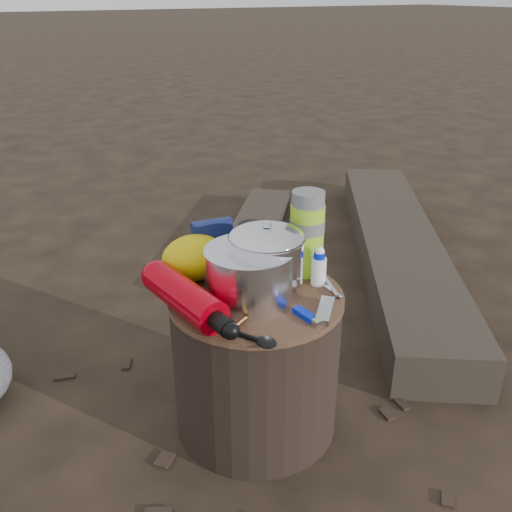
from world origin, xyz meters
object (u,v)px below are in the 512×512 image
thermos (307,233)px  travel_mug (253,244)px  log_main (397,248)px  stump (256,361)px  fuel_bottle (184,296)px  camping_pot (266,260)px

thermos → travel_mug: thermos is taller
thermos → log_main: bearing=31.6°
stump → log_main: size_ratio=0.24×
stump → fuel_bottle: (-0.17, 0.01, 0.23)m
stump → thermos: (0.17, 0.04, 0.29)m
thermos → camping_pot: bearing=-161.5°
log_main → camping_pot: (-0.93, -0.53, 0.39)m
thermos → stump: bearing=-165.3°
log_main → travel_mug: size_ratio=16.33×
stump → log_main: (0.96, 0.53, -0.12)m
fuel_bottle → travel_mug: bearing=21.2°
camping_pot → thermos: (0.14, 0.05, 0.02)m
camping_pot → thermos: bearing=18.5°
stump → camping_pot: (0.03, -0.00, 0.28)m
log_main → camping_pot: bearing=-116.9°
stump → travel_mug: bearing=63.5°
thermos → travel_mug: 0.15m
log_main → camping_pot: 1.14m
log_main → travel_mug: (-0.88, -0.37, 0.36)m
log_main → fuel_bottle: size_ratio=5.43×
stump → camping_pot: 0.28m
log_main → fuel_bottle: bearing=-122.1°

